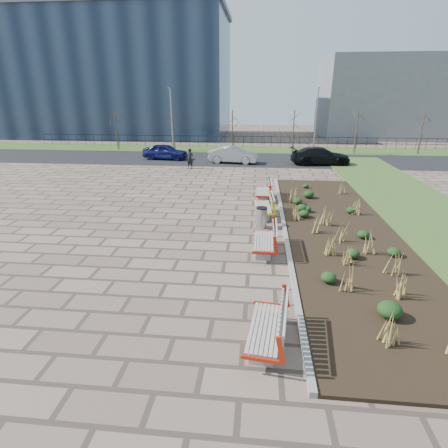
# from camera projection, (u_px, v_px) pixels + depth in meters

# --- Properties ---
(ground) EXTENTS (120.00, 120.00, 0.00)m
(ground) POSITION_uv_depth(u_px,v_px,m) (166.00, 283.00, 10.80)
(ground) COLOR #796353
(ground) RESTS_ON ground
(planting_bed) EXTENTS (4.50, 18.00, 0.10)m
(planting_bed) POSITION_uv_depth(u_px,v_px,m) (339.00, 230.00, 14.87)
(planting_bed) COLOR black
(planting_bed) RESTS_ON ground
(planting_curb) EXTENTS (0.16, 18.00, 0.15)m
(planting_curb) POSITION_uv_depth(u_px,v_px,m) (284.00, 228.00, 15.07)
(planting_curb) COLOR gray
(planting_curb) RESTS_ON ground
(grass_verge_far) EXTENTS (80.00, 5.00, 0.04)m
(grass_verge_far) POSITION_uv_depth(u_px,v_px,m) (233.00, 149.00, 36.90)
(grass_verge_far) COLOR #33511E
(grass_verge_far) RESTS_ON ground
(road) EXTENTS (80.00, 7.00, 0.02)m
(road) POSITION_uv_depth(u_px,v_px,m) (228.00, 159.00, 31.31)
(road) COLOR black
(road) RESTS_ON ground
(bench_a) EXTENTS (1.14, 2.19, 1.00)m
(bench_a) POSITION_uv_depth(u_px,v_px,m) (265.00, 326.00, 8.02)
(bench_a) COLOR red
(bench_a) RESTS_ON ground
(bench_b) EXTENTS (0.93, 2.11, 1.00)m
(bench_b) POSITION_uv_depth(u_px,v_px,m) (264.00, 239.00, 12.79)
(bench_b) COLOR #B5190C
(bench_b) RESTS_ON ground
(bench_c) EXTENTS (1.03, 2.15, 1.00)m
(bench_c) POSITION_uv_depth(u_px,v_px,m) (263.00, 206.00, 16.60)
(bench_c) COLOR yellow
(bench_c) RESTS_ON ground
(bench_d) EXTENTS (0.92, 2.11, 1.00)m
(bench_d) POSITION_uv_depth(u_px,v_px,m) (263.00, 190.00, 19.26)
(bench_d) COLOR red
(bench_d) RESTS_ON ground
(litter_bin) EXTENTS (0.47, 0.47, 0.90)m
(litter_bin) POSITION_uv_depth(u_px,v_px,m) (261.00, 218.00, 15.16)
(litter_bin) COLOR #B2B2B7
(litter_bin) RESTS_ON ground
(pedestrian) EXTENTS (0.64, 0.50, 1.56)m
(pedestrian) POSITION_uv_depth(u_px,v_px,m) (190.00, 159.00, 27.12)
(pedestrian) COLOR black
(pedestrian) RESTS_ON ground
(car_blue) EXTENTS (4.09, 2.01, 1.34)m
(car_blue) POSITION_uv_depth(u_px,v_px,m) (165.00, 152.00, 31.00)
(car_blue) COLOR #131655
(car_blue) RESTS_ON road
(car_silver) EXTENTS (4.24, 1.90, 1.35)m
(car_silver) POSITION_uv_depth(u_px,v_px,m) (233.00, 155.00, 29.33)
(car_silver) COLOR gray
(car_silver) RESTS_ON road
(car_black) EXTENTS (4.97, 2.38, 1.40)m
(car_black) POSITION_uv_depth(u_px,v_px,m) (320.00, 156.00, 28.72)
(car_black) COLOR black
(car_black) RESTS_ON road
(tree_a) EXTENTS (1.40, 1.40, 4.00)m
(tree_a) POSITION_uv_depth(u_px,v_px,m) (116.00, 130.00, 35.91)
(tree_a) COLOR #4C3D2D
(tree_a) RESTS_ON grass_verge_far
(tree_b) EXTENTS (1.40, 1.40, 4.00)m
(tree_b) POSITION_uv_depth(u_px,v_px,m) (173.00, 130.00, 35.35)
(tree_b) COLOR #4C3D2D
(tree_b) RESTS_ON grass_verge_far
(tree_c) EXTENTS (1.40, 1.40, 4.00)m
(tree_c) POSITION_uv_depth(u_px,v_px,m) (232.00, 131.00, 34.79)
(tree_c) COLOR #4C3D2D
(tree_c) RESTS_ON grass_verge_far
(tree_d) EXTENTS (1.40, 1.40, 4.00)m
(tree_d) POSITION_uv_depth(u_px,v_px,m) (293.00, 131.00, 34.24)
(tree_d) COLOR #4C3D2D
(tree_d) RESTS_ON grass_verge_far
(tree_e) EXTENTS (1.40, 1.40, 4.00)m
(tree_e) POSITION_uv_depth(u_px,v_px,m) (356.00, 132.00, 33.68)
(tree_e) COLOR #4C3D2D
(tree_e) RESTS_ON grass_verge_far
(tree_f) EXTENTS (1.40, 1.40, 4.00)m
(tree_f) POSITION_uv_depth(u_px,v_px,m) (421.00, 133.00, 33.12)
(tree_f) COLOR #4C3D2D
(tree_f) RESTS_ON grass_verge_far
(lamp_west) EXTENTS (0.24, 0.60, 6.00)m
(lamp_west) POSITION_uv_depth(u_px,v_px,m) (172.00, 120.00, 34.53)
(lamp_west) COLOR gray
(lamp_west) RESTS_ON grass_verge_far
(lamp_east) EXTENTS (0.24, 0.60, 6.00)m
(lamp_east) POSITION_uv_depth(u_px,v_px,m) (316.00, 121.00, 33.24)
(lamp_east) COLOR gray
(lamp_east) RESTS_ON grass_verge_far
(railing_fence) EXTENTS (44.00, 0.10, 1.20)m
(railing_fence) POSITION_uv_depth(u_px,v_px,m) (234.00, 141.00, 38.08)
(railing_fence) COLOR black
(railing_fence) RESTS_ON grass_verge_far
(building_glass) EXTENTS (40.00, 14.00, 15.00)m
(building_glass) POSITION_uv_depth(u_px,v_px,m) (79.00, 78.00, 47.51)
(building_glass) COLOR #192338
(building_glass) RESTS_ON ground
(building_grey) EXTENTS (18.00, 12.00, 10.00)m
(building_grey) POSITION_uv_depth(u_px,v_px,m) (391.00, 98.00, 46.35)
(building_grey) COLOR slate
(building_grey) RESTS_ON ground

